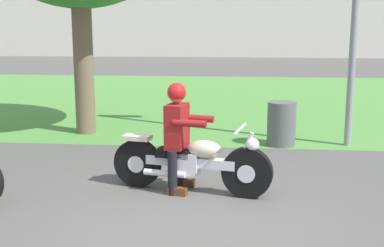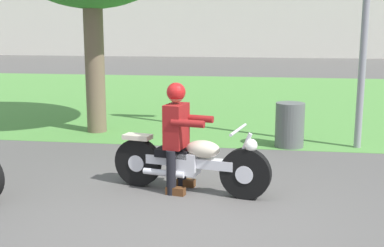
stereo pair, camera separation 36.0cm
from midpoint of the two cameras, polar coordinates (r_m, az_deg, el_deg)
The scene contains 5 objects.
ground at distance 5.50m, azimuth 0.24°, elevation -11.39°, with size 120.00×120.00×0.00m, color #565451.
grass_verge at distance 14.67m, azimuth 5.63°, elevation 2.87°, with size 60.00×12.00×0.01m, color #549342.
motorcycle_lead at distance 6.41m, azimuth 1.39°, elevation -4.41°, with size 2.07×0.74×0.87m.
rider_lead at distance 6.37m, azimuth -0.01°, elevation -0.57°, with size 0.61×0.54×1.40m.
trash_can at distance 8.96m, azimuth 12.10°, elevation -0.16°, with size 0.50×0.50×0.77m, color #595E5B.
Camera 2 is at (0.92, -5.00, 2.11)m, focal length 47.30 mm.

